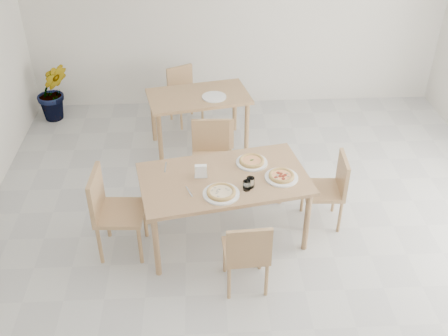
{
  "coord_description": "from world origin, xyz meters",
  "views": [
    {
      "loc": [
        -0.57,
        -3.81,
        3.73
      ],
      "look_at": [
        -0.35,
        0.4,
        0.86
      ],
      "focal_mm": 42.0,
      "sensor_mm": 36.0,
      "label": 1
    }
  ],
  "objects_px": {
    "chair_west": "(111,207)",
    "chair_back_n": "(183,91)",
    "napkin_holder": "(201,172)",
    "second_table": "(199,102)",
    "pizza_pepperoni": "(282,175)",
    "potted_plant": "(53,92)",
    "tumbler_b": "(247,185)",
    "chair_south": "(247,252)",
    "tumbler_a": "(250,182)",
    "chair_east": "(331,186)",
    "plate_mushroom": "(221,194)",
    "pizza_mushroom": "(221,192)",
    "plate_pepperoni": "(281,177)",
    "plate_margherita": "(252,163)",
    "plate_empty": "(214,97)",
    "chair_back_s": "(216,141)",
    "main_table": "(224,183)",
    "chair_north": "(211,152)",
    "pizza_margherita": "(252,161)"
  },
  "relations": [
    {
      "from": "chair_west",
      "to": "chair_back_n",
      "type": "bearing_deg",
      "value": -10.86
    },
    {
      "from": "napkin_holder",
      "to": "second_table",
      "type": "bearing_deg",
      "value": 90.63
    },
    {
      "from": "pizza_pepperoni",
      "to": "potted_plant",
      "type": "distance_m",
      "value": 3.98
    },
    {
      "from": "tumbler_b",
      "to": "chair_back_n",
      "type": "relative_size",
      "value": 0.12
    },
    {
      "from": "chair_south",
      "to": "tumbler_b",
      "type": "xyz_separation_m",
      "value": [
        0.04,
        0.56,
        0.33
      ]
    },
    {
      "from": "tumbler_a",
      "to": "napkin_holder",
      "type": "bearing_deg",
      "value": 159.29
    },
    {
      "from": "chair_east",
      "to": "plate_mushroom",
      "type": "bearing_deg",
      "value": -66.09
    },
    {
      "from": "pizza_pepperoni",
      "to": "chair_back_n",
      "type": "xyz_separation_m",
      "value": [
        -1.01,
        2.6,
        -0.32
      ]
    },
    {
      "from": "napkin_holder",
      "to": "potted_plant",
      "type": "xyz_separation_m",
      "value": [
        -2.08,
        2.69,
        -0.39
      ]
    },
    {
      "from": "chair_back_n",
      "to": "potted_plant",
      "type": "bearing_deg",
      "value": 148.58
    },
    {
      "from": "chair_south",
      "to": "plate_mushroom",
      "type": "relative_size",
      "value": 2.34
    },
    {
      "from": "pizza_mushroom",
      "to": "tumbler_b",
      "type": "xyz_separation_m",
      "value": [
        0.25,
        0.07,
        0.02
      ]
    },
    {
      "from": "chair_back_n",
      "to": "tumbler_a",
      "type": "bearing_deg",
      "value": -103.13
    },
    {
      "from": "plate_pepperoni",
      "to": "potted_plant",
      "type": "relative_size",
      "value": 0.38
    },
    {
      "from": "plate_margherita",
      "to": "plate_empty",
      "type": "height_order",
      "value": "same"
    },
    {
      "from": "potted_plant",
      "to": "plate_pepperoni",
      "type": "bearing_deg",
      "value": -43.68
    },
    {
      "from": "potted_plant",
      "to": "plate_mushroom",
      "type": "bearing_deg",
      "value": -52.74
    },
    {
      "from": "pizza_pepperoni",
      "to": "chair_back_s",
      "type": "bearing_deg",
      "value": 116.24
    },
    {
      "from": "tumbler_a",
      "to": "tumbler_b",
      "type": "height_order",
      "value": "tumbler_a"
    },
    {
      "from": "plate_margherita",
      "to": "pizza_mushroom",
      "type": "bearing_deg",
      "value": -123.3
    },
    {
      "from": "potted_plant",
      "to": "main_table",
      "type": "bearing_deg",
      "value": -49.49
    },
    {
      "from": "tumbler_a",
      "to": "tumbler_b",
      "type": "bearing_deg",
      "value": -133.81
    },
    {
      "from": "potted_plant",
      "to": "plate_empty",
      "type": "bearing_deg",
      "value": -22.7
    },
    {
      "from": "chair_back_s",
      "to": "chair_south",
      "type": "bearing_deg",
      "value": 77.95
    },
    {
      "from": "plate_margherita",
      "to": "chair_back_n",
      "type": "xyz_separation_m",
      "value": [
        -0.74,
        2.33,
        -0.3
      ]
    },
    {
      "from": "main_table",
      "to": "chair_north",
      "type": "distance_m",
      "value": 0.88
    },
    {
      "from": "main_table",
      "to": "pizza_pepperoni",
      "type": "height_order",
      "value": "pizza_pepperoni"
    },
    {
      "from": "pizza_mushroom",
      "to": "tumbler_a",
      "type": "relative_size",
      "value": 3.01
    },
    {
      "from": "tumbler_b",
      "to": "pizza_margherita",
      "type": "bearing_deg",
      "value": 78.33
    },
    {
      "from": "chair_south",
      "to": "plate_margherita",
      "type": "distance_m",
      "value": 1.05
    },
    {
      "from": "chair_north",
      "to": "chair_back_s",
      "type": "relative_size",
      "value": 1.13
    },
    {
      "from": "chair_west",
      "to": "pizza_pepperoni",
      "type": "distance_m",
      "value": 1.7
    },
    {
      "from": "main_table",
      "to": "tumbler_b",
      "type": "bearing_deg",
      "value": -56.46
    },
    {
      "from": "plate_empty",
      "to": "chair_back_n",
      "type": "bearing_deg",
      "value": 116.65
    },
    {
      "from": "plate_pepperoni",
      "to": "second_table",
      "type": "xyz_separation_m",
      "value": [
        -0.79,
        1.87,
        -0.11
      ]
    },
    {
      "from": "chair_back_s",
      "to": "tumbler_b",
      "type": "bearing_deg",
      "value": 81.89
    },
    {
      "from": "chair_back_s",
      "to": "chair_back_n",
      "type": "bearing_deg",
      "value": -91.82
    },
    {
      "from": "tumbler_a",
      "to": "potted_plant",
      "type": "height_order",
      "value": "potted_plant"
    },
    {
      "from": "chair_back_n",
      "to": "pizza_mushroom",
      "type": "bearing_deg",
      "value": -109.21
    },
    {
      "from": "potted_plant",
      "to": "chair_south",
      "type": "bearing_deg",
      "value": -54.52
    },
    {
      "from": "chair_west",
      "to": "plate_empty",
      "type": "distance_m",
      "value": 2.2
    },
    {
      "from": "plate_mushroom",
      "to": "pizza_pepperoni",
      "type": "relative_size",
      "value": 1.13
    },
    {
      "from": "chair_north",
      "to": "plate_mushroom",
      "type": "relative_size",
      "value": 2.49
    },
    {
      "from": "pizza_margherita",
      "to": "pizza_mushroom",
      "type": "xyz_separation_m",
      "value": [
        -0.34,
        -0.51,
        0.0
      ]
    },
    {
      "from": "plate_margherita",
      "to": "second_table",
      "type": "bearing_deg",
      "value": 108.35
    },
    {
      "from": "chair_south",
      "to": "second_table",
      "type": "bearing_deg",
      "value": -84.68
    },
    {
      "from": "chair_east",
      "to": "chair_back_s",
      "type": "relative_size",
      "value": 1.08
    },
    {
      "from": "chair_north",
      "to": "second_table",
      "type": "bearing_deg",
      "value": 99.18
    },
    {
      "from": "chair_west",
      "to": "plate_empty",
      "type": "bearing_deg",
      "value": -26.58
    },
    {
      "from": "plate_margherita",
      "to": "pizza_pepperoni",
      "type": "relative_size",
      "value": 1.05
    }
  ]
}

